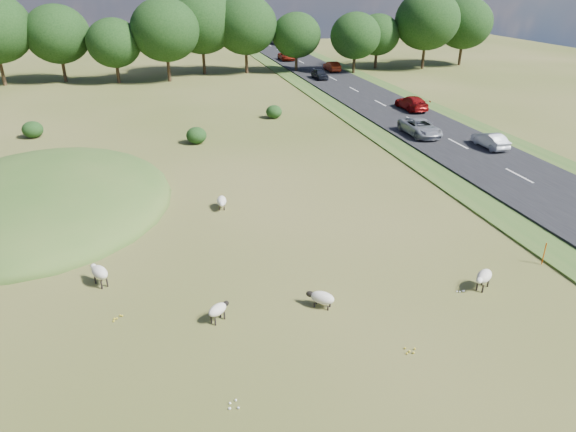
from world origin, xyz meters
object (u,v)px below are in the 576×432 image
object	(u,v)px
sheep_1	(484,277)
car_7	(277,41)
car_4	(490,140)
car_5	(286,56)
sheep_2	(322,298)
sheep_4	(218,309)
sheep_0	(99,272)
car_1	(332,66)
marker_post	(544,254)
car_6	(320,74)
sheep_3	(222,201)
car_2	(420,127)
car_3	(412,103)

from	to	relation	value
sheep_1	car_7	size ratio (longest dim) A/B	0.26
car_4	car_5	world-z (taller)	car_5
sheep_2	sheep_1	bearing A→B (deg)	-145.89
sheep_4	sheep_1	bearing A→B (deg)	-40.83
sheep_0	sheep_2	distance (m)	10.29
car_4	car_5	size ratio (longest dim) A/B	0.80
sheep_0	car_1	world-z (taller)	car_1
marker_post	car_6	world-z (taller)	car_6
sheep_4	car_1	world-z (taller)	car_1
car_1	car_6	bearing A→B (deg)	56.71
sheep_1	car_1	bearing A→B (deg)	-137.14
marker_post	sheep_3	distance (m)	18.08
sheep_0	sheep_4	size ratio (longest dim) A/B	1.26
sheep_3	car_2	distance (m)	22.17
car_5	marker_post	bearing A→B (deg)	-93.93
sheep_0	sheep_3	xyz separation A→B (m)	(6.65, 7.25, -0.19)
sheep_3	car_3	distance (m)	30.60
car_2	car_3	bearing A→B (deg)	67.40
sheep_3	car_5	size ratio (longest dim) A/B	0.29
sheep_0	sheep_2	size ratio (longest dim) A/B	1.08
car_3	car_6	xyz separation A→B (m)	(-3.80, 19.91, -0.05)
marker_post	car_6	xyz separation A→B (m)	(4.76, 50.89, 0.32)
car_1	car_3	size ratio (longest dim) A/B	0.88
car_3	car_7	distance (m)	61.31
car_3	car_1	bearing A→B (deg)	-90.00
car_6	car_7	size ratio (longest dim) A/B	0.78
sheep_0	car_7	bearing A→B (deg)	-47.71
sheep_2	car_6	bearing A→B (deg)	-69.74
sheep_3	car_6	bearing A→B (deg)	161.86
car_3	sheep_3	bearing A→B (deg)	41.17
sheep_0	car_3	bearing A→B (deg)	-76.51
car_3	marker_post	bearing A→B (deg)	74.55
car_2	car_6	xyz separation A→B (m)	(0.00, 29.04, -0.04)
car_3	car_7	xyz separation A→B (m)	(0.00, 61.31, 0.01)
sheep_3	car_6	world-z (taller)	car_6
sheep_1	car_5	distance (m)	71.10
car_7	car_5	bearing A→B (deg)	80.60
sheep_4	car_6	size ratio (longest dim) A/B	0.28
sheep_3	car_2	bearing A→B (deg)	127.31
car_1	car_7	distance (m)	35.61
car_7	marker_post	bearing A→B (deg)	84.70
sheep_1	car_5	world-z (taller)	car_5
marker_post	sheep_2	world-z (taller)	marker_post
car_1	car_2	distance (m)	35.03
marker_post	sheep_0	world-z (taller)	marker_post
car_4	marker_post	bearing A→B (deg)	63.32
sheep_0	car_2	world-z (taller)	car_2
car_4	car_7	world-z (taller)	car_7
car_5	car_7	world-z (taller)	car_7
sheep_3	car_5	xyz separation A→B (m)	(19.23, 58.49, 0.41)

